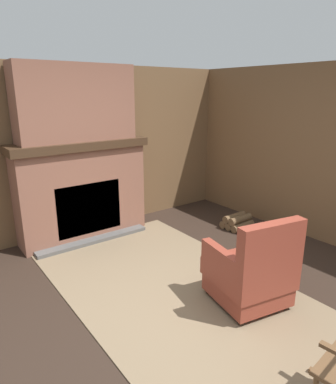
# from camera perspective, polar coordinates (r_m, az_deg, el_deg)

# --- Properties ---
(ground_plane) EXTENTS (14.00, 14.00, 0.00)m
(ground_plane) POSITION_cam_1_polar(r_m,az_deg,el_deg) (3.44, 3.55, -20.12)
(ground_plane) COLOR #2D2119
(wood_panel_wall_left) EXTENTS (0.06, 5.81, 2.42)m
(wood_panel_wall_left) POSITION_cam_1_polar(r_m,az_deg,el_deg) (5.13, -15.69, 6.45)
(wood_panel_wall_left) COLOR brown
(wood_panel_wall_left) RESTS_ON ground
(fireplace_hearth) EXTENTS (0.67, 1.89, 1.40)m
(fireplace_hearth) POSITION_cam_1_polar(r_m,az_deg,el_deg) (4.99, -14.09, 0.25)
(fireplace_hearth) COLOR brown
(fireplace_hearth) RESTS_ON ground
(chimney_breast) EXTENTS (0.40, 1.57, 1.00)m
(chimney_breast) POSITION_cam_1_polar(r_m,az_deg,el_deg) (4.82, -15.16, 14.15)
(chimney_breast) COLOR brown
(chimney_breast) RESTS_ON fireplace_hearth
(area_rug) EXTENTS (3.95, 2.04, 0.01)m
(area_rug) POSITION_cam_1_polar(r_m,az_deg,el_deg) (3.69, 3.05, -17.13)
(area_rug) COLOR #7A664C
(area_rug) RESTS_ON ground
(armchair) EXTENTS (0.81, 0.80, 0.95)m
(armchair) POSITION_cam_1_polar(r_m,az_deg,el_deg) (3.51, 13.67, -12.99)
(armchair) COLOR brown
(armchair) RESTS_ON ground
(firewood_stack) EXTENTS (0.35, 0.43, 0.21)m
(firewood_stack) POSITION_cam_1_polar(r_m,az_deg,el_deg) (5.43, 11.45, -4.90)
(firewood_stack) COLOR brown
(firewood_stack) RESTS_ON ground
(oil_lamp_vase) EXTENTS (0.13, 0.13, 0.28)m
(oil_lamp_vase) POSITION_cam_1_polar(r_m,az_deg,el_deg) (4.68, -22.56, 8.51)
(oil_lamp_vase) COLOR silver
(oil_lamp_vase) RESTS_ON fireplace_hearth
(storage_case) EXTENTS (0.18, 0.24, 0.16)m
(storage_case) POSITION_cam_1_polar(r_m,az_deg,el_deg) (5.09, -9.80, 9.81)
(storage_case) COLOR black
(storage_case) RESTS_ON fireplace_hearth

